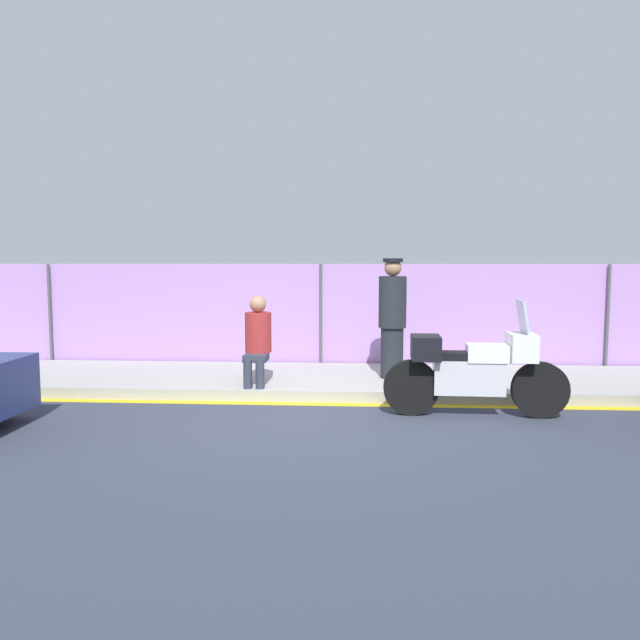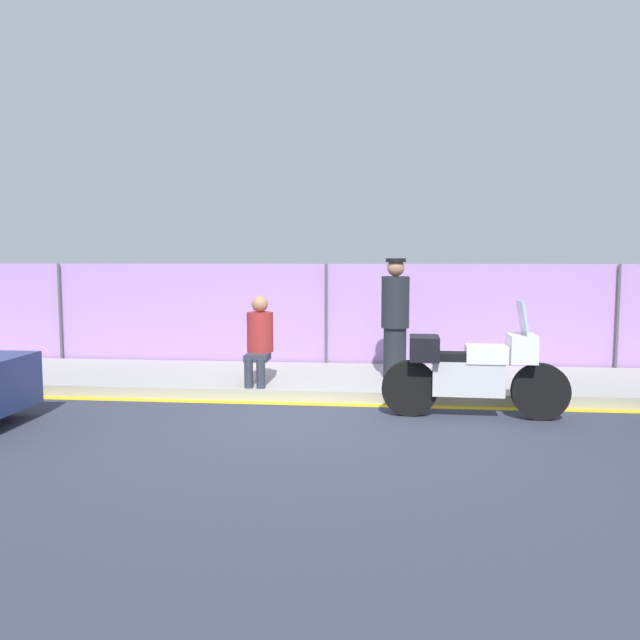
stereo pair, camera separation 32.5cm
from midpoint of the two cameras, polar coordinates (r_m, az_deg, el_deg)
The scene contains 7 objects.
ground_plane at distance 7.66m, azimuth -0.66°, elevation -9.36°, with size 120.00×120.00×0.00m, color #333847.
sidewalk at distance 9.85m, azimuth 0.85°, elevation -5.53°, with size 36.40×2.42×0.16m.
curb_paint_stripe at distance 8.60m, azimuth 0.09°, elevation -7.68°, with size 36.40×0.18×0.01m.
storefront_fence at distance 11.01m, azimuth 1.45°, elevation 0.21°, with size 34.58×0.17×1.90m.
motorcycle at distance 8.04m, azimuth 14.94°, elevation -4.50°, with size 2.30×0.54×1.48m.
officer_standing at distance 9.55m, azimuth 7.86°, elevation 0.22°, with size 0.42×0.42×1.83m.
person_seated_on_curb at distance 9.12m, azimuth -4.56°, elevation -1.43°, with size 0.39×0.67×1.28m.
Camera 2 is at (1.01, -7.34, 1.96)m, focal length 35.00 mm.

